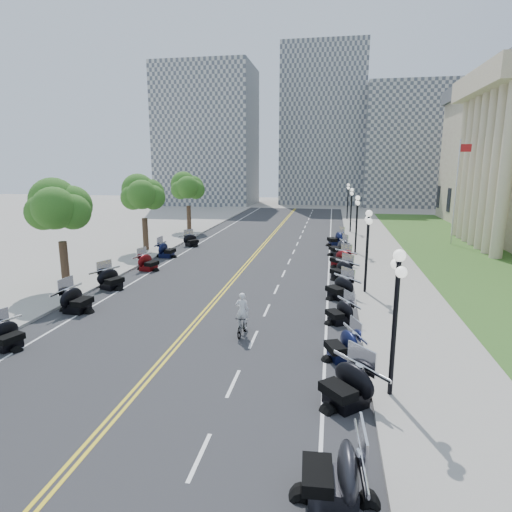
# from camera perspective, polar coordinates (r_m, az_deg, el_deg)

# --- Properties ---
(ground) EXTENTS (160.00, 160.00, 0.00)m
(ground) POSITION_cam_1_polar(r_m,az_deg,el_deg) (23.88, -6.21, -6.76)
(ground) COLOR gray
(road) EXTENTS (16.00, 90.00, 0.01)m
(road) POSITION_cam_1_polar(r_m,az_deg,el_deg) (33.22, -1.40, -1.28)
(road) COLOR #333335
(road) RESTS_ON ground
(centerline_yellow_a) EXTENTS (0.12, 90.00, 0.00)m
(centerline_yellow_a) POSITION_cam_1_polar(r_m,az_deg,el_deg) (33.24, -1.61, -1.26)
(centerline_yellow_a) COLOR yellow
(centerline_yellow_a) RESTS_ON road
(centerline_yellow_b) EXTENTS (0.12, 90.00, 0.00)m
(centerline_yellow_b) POSITION_cam_1_polar(r_m,az_deg,el_deg) (33.20, -1.20, -1.28)
(centerline_yellow_b) COLOR yellow
(centerline_yellow_b) RESTS_ON road
(edge_line_north) EXTENTS (0.12, 90.00, 0.00)m
(edge_line_north) POSITION_cam_1_polar(r_m,az_deg,el_deg) (32.59, 9.70, -1.71)
(edge_line_north) COLOR white
(edge_line_north) RESTS_ON road
(edge_line_south) EXTENTS (0.12, 90.00, 0.00)m
(edge_line_south) POSITION_cam_1_polar(r_m,az_deg,el_deg) (35.03, -11.72, -0.82)
(edge_line_south) COLOR white
(edge_line_south) RESTS_ON road
(lane_dash_3) EXTENTS (0.12, 2.00, 0.00)m
(lane_dash_3) POSITION_cam_1_polar(r_m,az_deg,el_deg) (12.77, -7.53, -24.98)
(lane_dash_3) COLOR white
(lane_dash_3) RESTS_ON road
(lane_dash_4) EXTENTS (0.12, 2.00, 0.00)m
(lane_dash_4) POSITION_cam_1_polar(r_m,az_deg,el_deg) (16.01, -3.05, -16.58)
(lane_dash_4) COLOR white
(lane_dash_4) RESTS_ON road
(lane_dash_5) EXTENTS (0.12, 2.00, 0.00)m
(lane_dash_5) POSITION_cam_1_polar(r_m,az_deg,el_deg) (19.54, -0.35, -11.04)
(lane_dash_5) COLOR white
(lane_dash_5) RESTS_ON road
(lane_dash_6) EXTENTS (0.12, 2.00, 0.00)m
(lane_dash_6) POSITION_cam_1_polar(r_m,az_deg,el_deg) (23.22, 1.46, -7.22)
(lane_dash_6) COLOR white
(lane_dash_6) RESTS_ON road
(lane_dash_7) EXTENTS (0.12, 2.00, 0.00)m
(lane_dash_7) POSITION_cam_1_polar(r_m,az_deg,el_deg) (26.99, 2.74, -4.45)
(lane_dash_7) COLOR white
(lane_dash_7) RESTS_ON road
(lane_dash_8) EXTENTS (0.12, 2.00, 0.00)m
(lane_dash_8) POSITION_cam_1_polar(r_m,az_deg,el_deg) (30.82, 3.70, -2.36)
(lane_dash_8) COLOR white
(lane_dash_8) RESTS_ON road
(lane_dash_9) EXTENTS (0.12, 2.00, 0.00)m
(lane_dash_9) POSITION_cam_1_polar(r_m,az_deg,el_deg) (34.69, 4.44, -0.73)
(lane_dash_9) COLOR white
(lane_dash_9) RESTS_ON road
(lane_dash_10) EXTENTS (0.12, 2.00, 0.00)m
(lane_dash_10) POSITION_cam_1_polar(r_m,az_deg,el_deg) (38.58, 5.04, 0.57)
(lane_dash_10) COLOR white
(lane_dash_10) RESTS_ON road
(lane_dash_11) EXTENTS (0.12, 2.00, 0.00)m
(lane_dash_11) POSITION_cam_1_polar(r_m,az_deg,el_deg) (42.49, 5.52, 1.63)
(lane_dash_11) COLOR white
(lane_dash_11) RESTS_ON road
(lane_dash_12) EXTENTS (0.12, 2.00, 0.00)m
(lane_dash_12) POSITION_cam_1_polar(r_m,az_deg,el_deg) (46.42, 5.93, 2.51)
(lane_dash_12) COLOR white
(lane_dash_12) RESTS_ON road
(lane_dash_13) EXTENTS (0.12, 2.00, 0.00)m
(lane_dash_13) POSITION_cam_1_polar(r_m,az_deg,el_deg) (50.36, 6.27, 3.26)
(lane_dash_13) COLOR white
(lane_dash_13) RESTS_ON road
(lane_dash_14) EXTENTS (0.12, 2.00, 0.00)m
(lane_dash_14) POSITION_cam_1_polar(r_m,az_deg,el_deg) (54.31, 6.56, 3.89)
(lane_dash_14) COLOR white
(lane_dash_14) RESTS_ON road
(lane_dash_15) EXTENTS (0.12, 2.00, 0.00)m
(lane_dash_15) POSITION_cam_1_polar(r_m,az_deg,el_deg) (58.27, 6.81, 4.44)
(lane_dash_15) COLOR white
(lane_dash_15) RESTS_ON road
(lane_dash_16) EXTENTS (0.12, 2.00, 0.00)m
(lane_dash_16) POSITION_cam_1_polar(r_m,az_deg,el_deg) (62.23, 7.03, 4.92)
(lane_dash_16) COLOR white
(lane_dash_16) RESTS_ON road
(lane_dash_17) EXTENTS (0.12, 2.00, 0.00)m
(lane_dash_17) POSITION_cam_1_polar(r_m,az_deg,el_deg) (66.20, 7.23, 5.34)
(lane_dash_17) COLOR white
(lane_dash_17) RESTS_ON road
(lane_dash_18) EXTENTS (0.12, 2.00, 0.00)m
(lane_dash_18) POSITION_cam_1_polar(r_m,az_deg,el_deg) (70.17, 7.40, 5.71)
(lane_dash_18) COLOR white
(lane_dash_18) RESTS_ON road
(lane_dash_19) EXTENTS (0.12, 2.00, 0.00)m
(lane_dash_19) POSITION_cam_1_polar(r_m,az_deg,el_deg) (74.14, 7.55, 6.05)
(lane_dash_19) COLOR white
(lane_dash_19) RESTS_ON road
(sidewalk_north) EXTENTS (5.00, 90.00, 0.15)m
(sidewalk_north) POSITION_cam_1_polar(r_m,az_deg,el_deg) (32.82, 16.88, -1.85)
(sidewalk_north) COLOR #9E9991
(sidewalk_north) RESTS_ON ground
(sidewalk_south) EXTENTS (5.00, 90.00, 0.15)m
(sidewalk_south) POSITION_cam_1_polar(r_m,az_deg,el_deg) (36.72, -17.68, -0.45)
(sidewalk_south) COLOR #9E9991
(sidewalk_south) RESTS_ON ground
(lawn) EXTENTS (9.00, 60.00, 0.10)m
(lawn) POSITION_cam_1_polar(r_m,az_deg,el_deg) (41.88, 25.18, 0.42)
(lawn) COLOR #356023
(lawn) RESTS_ON ground
(distant_block_a) EXTENTS (18.00, 14.00, 26.00)m
(distant_block_a) POSITION_cam_1_polar(r_m,az_deg,el_deg) (87.33, -6.43, 15.51)
(distant_block_a) COLOR gray
(distant_block_a) RESTS_ON ground
(distant_block_b) EXTENTS (16.00, 12.00, 30.00)m
(distant_block_b) POSITION_cam_1_polar(r_m,az_deg,el_deg) (90.00, 8.86, 16.62)
(distant_block_b) COLOR gray
(distant_block_b) RESTS_ON ground
(distant_block_c) EXTENTS (20.00, 14.00, 22.00)m
(distant_block_c) POSITION_cam_1_polar(r_m,az_deg,el_deg) (88.11, 20.84, 13.49)
(distant_block_c) COLOR gray
(distant_block_c) RESTS_ON ground
(street_lamp_1) EXTENTS (0.50, 1.20, 4.90)m
(street_lamp_1) POSITION_cam_1_polar(r_m,az_deg,el_deg) (14.74, 17.99, -8.72)
(street_lamp_1) COLOR black
(street_lamp_1) RESTS_ON sidewalk_north
(street_lamp_2) EXTENTS (0.50, 1.20, 4.90)m
(street_lamp_2) POSITION_cam_1_polar(r_m,az_deg,el_deg) (26.26, 14.56, 0.52)
(street_lamp_2) COLOR black
(street_lamp_2) RESTS_ON sidewalk_north
(street_lamp_3) EXTENTS (0.50, 1.20, 4.90)m
(street_lamp_3) POSITION_cam_1_polar(r_m,az_deg,el_deg) (38.07, 13.25, 4.09)
(street_lamp_3) COLOR black
(street_lamp_3) RESTS_ON sidewalk_north
(street_lamp_4) EXTENTS (0.50, 1.20, 4.90)m
(street_lamp_4) POSITION_cam_1_polar(r_m,az_deg,el_deg) (49.97, 12.56, 5.96)
(street_lamp_4) COLOR black
(street_lamp_4) RESTS_ON sidewalk_north
(street_lamp_5) EXTENTS (0.50, 1.20, 4.90)m
(street_lamp_5) POSITION_cam_1_polar(r_m,az_deg,el_deg) (61.91, 12.13, 7.11)
(street_lamp_5) COLOR black
(street_lamp_5) RESTS_ON sidewalk_north
(flagpole) EXTENTS (1.10, 0.20, 10.00)m
(flagpole) POSITION_cam_1_polar(r_m,az_deg,el_deg) (45.25, 25.08, 7.56)
(flagpole) COLOR silver
(flagpole) RESTS_ON ground
(tree_2) EXTENTS (4.80, 4.80, 9.20)m
(tree_2) POSITION_cam_1_polar(r_m,az_deg,el_deg) (28.98, -24.70, 5.17)
(tree_2) COLOR #235619
(tree_2) RESTS_ON sidewalk_south
(tree_3) EXTENTS (4.80, 4.80, 9.20)m
(tree_3) POSITION_cam_1_polar(r_m,az_deg,el_deg) (39.39, -14.77, 7.42)
(tree_3) COLOR #235619
(tree_3) RESTS_ON sidewalk_south
(tree_4) EXTENTS (4.80, 4.80, 9.20)m
(tree_4) POSITION_cam_1_polar(r_m,az_deg,el_deg) (50.52, -9.05, 8.61)
(tree_4) COLOR #235619
(tree_4) RESTS_ON sidewalk_south
(motorcycle_n_2) EXTENTS (2.36, 2.36, 1.57)m
(motorcycle_n_2) POSITION_cam_1_polar(r_m,az_deg,el_deg) (11.18, 10.23, -26.28)
(motorcycle_n_2) COLOR black
(motorcycle_n_2) RESTS_ON road
(motorcycle_n_3) EXTENTS (3.10, 3.10, 1.54)m
(motorcycle_n_3) POSITION_cam_1_polar(r_m,az_deg,el_deg) (14.70, 11.96, -16.28)
(motorcycle_n_3) COLOR black
(motorcycle_n_3) RESTS_ON road
(motorcycle_n_4) EXTENTS (2.49, 2.49, 1.34)m
(motorcycle_n_4) POSITION_cam_1_polar(r_m,az_deg,el_deg) (17.80, 11.46, -11.40)
(motorcycle_n_4) COLOR black
(motorcycle_n_4) RESTS_ON road
(motorcycle_n_5) EXTENTS (2.46, 2.46, 1.26)m
(motorcycle_n_5) POSITION_cam_1_polar(r_m,az_deg,el_deg) (21.62, 11.13, -7.20)
(motorcycle_n_5) COLOR black
(motorcycle_n_5) RESTS_ON road
(motorcycle_n_6) EXTENTS (2.87, 2.87, 1.43)m
(motorcycle_n_6) POSITION_cam_1_polar(r_m,az_deg,el_deg) (25.49, 11.10, -4.02)
(motorcycle_n_6) COLOR black
(motorcycle_n_6) RESTS_ON road
(motorcycle_n_7) EXTENTS (2.78, 2.78, 1.38)m
(motorcycle_n_7) POSITION_cam_1_polar(r_m,az_deg,el_deg) (29.77, 11.33, -1.75)
(motorcycle_n_7) COLOR black
(motorcycle_n_7) RESTS_ON road
(motorcycle_n_8) EXTENTS (2.86, 2.86, 1.42)m
(motorcycle_n_8) POSITION_cam_1_polar(r_m,az_deg,el_deg) (33.31, 11.20, -0.24)
(motorcycle_n_8) COLOR #590A0C
(motorcycle_n_8) RESTS_ON road
(motorcycle_n_9) EXTENTS (2.72, 2.72, 1.49)m
(motorcycle_n_9) POSITION_cam_1_polar(r_m,az_deg,el_deg) (37.50, 10.92, 1.20)
(motorcycle_n_9) COLOR black
(motorcycle_n_9) RESTS_ON road
(motorcycle_n_10) EXTENTS (2.76, 2.76, 1.52)m
(motorcycle_n_10) POSITION_cam_1_polar(r_m,az_deg,el_deg) (41.95, 10.59, 2.38)
(motorcycle_n_10) COLOR black
(motorcycle_n_10) RESTS_ON road
(motorcycle_s_4) EXTENTS (2.36, 2.36, 1.31)m
(motorcycle_s_4) POSITION_cam_1_polar(r_m,az_deg,el_deg) (21.27, -30.39, -8.96)
(motorcycle_s_4) COLOR black
(motorcycle_s_4) RESTS_ON road
(motorcycle_s_5) EXTENTS (2.30, 2.30, 1.49)m
(motorcycle_s_5) POSITION_cam_1_polar(r_m,az_deg,el_deg) (24.66, -22.82, -5.25)
(motorcycle_s_5) COLOR black
(motorcycle_s_5) RESTS_ON road
(motorcycle_s_6) EXTENTS (2.65, 2.65, 1.42)m
(motorcycle_s_6) POSITION_cam_1_polar(r_m,az_deg,el_deg) (28.44, -18.77, -2.77)
(motorcycle_s_6) COLOR black
(motorcycle_s_6) RESTS_ON road
(motorcycle_s_7) EXTENTS (2.33, 2.33, 1.36)m
(motorcycle_s_7) POSITION_cam_1_polar(r_m,az_deg,el_deg) (32.59, -14.18, -0.70)
(motorcycle_s_7) COLOR #590A0C
(motorcycle_s_7) RESTS_ON road
(motorcycle_s_8) EXTENTS (2.12, 2.12, 1.41)m
(motorcycle_s_8) POSITION_cam_1_polar(r_m,az_deg,el_deg) (36.83, -11.85, 0.90)
(motorcycle_s_8) COLOR black
(motorcycle_s_8) RESTS_ON road
(motorcycle_s_9) EXTENTS (2.58, 2.58, 1.28)m
(motorcycle_s_9) POSITION_cam_1_polar(r_m,az_deg,el_deg) (41.48, -8.61, 2.17)
(motorcycle_s_9) COLOR black
(motorcycle_s_9) RESTS_ON road
(bicycle) EXTENTS (0.55, 1.63, 0.97)m
(bicycle) POSITION_cam_1_polar(r_m,az_deg,el_deg) (19.83, -1.84, -9.22)
(bicycle) COLOR #A51414
(bicycle) RESTS_ON road
(cyclist_rider) EXTENTS (0.62, 0.40, 1.69)m
(cyclist_rider) POSITION_cam_1_polar(r_m,az_deg,el_deg) (19.39, -1.87, -5.56)
(cyclist_rider) COLOR silver
(cyclist_rider) RESTS_ON bicycle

